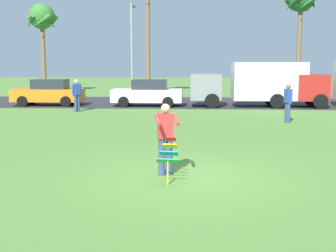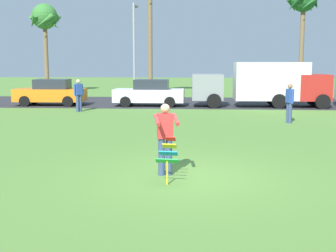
{
  "view_description": "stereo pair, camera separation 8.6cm",
  "coord_description": "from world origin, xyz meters",
  "px_view_note": "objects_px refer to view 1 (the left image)",
  "views": [
    {
      "loc": [
        0.17,
        -10.35,
        2.76
      ],
      "look_at": [
        -0.52,
        1.14,
        1.05
      ],
      "focal_mm": 47.75,
      "sensor_mm": 36.0,
      "label": 1
    },
    {
      "loc": [
        0.25,
        -10.34,
        2.76
      ],
      "look_at": [
        -0.52,
        1.14,
        1.05
      ],
      "focal_mm": 47.75,
      "sensor_mm": 36.0,
      "label": 2
    }
  ],
  "objects_px": {
    "palm_tree_left_near": "(42,20)",
    "streetlight_pole": "(132,43)",
    "palm_tree_centre_far": "(301,3)",
    "kite_held": "(169,154)",
    "person_kite_flyer": "(166,136)",
    "person_walker_near": "(288,102)",
    "parked_truck_grey_van": "(254,83)",
    "parked_car_orange": "(49,93)",
    "parked_car_white": "(148,93)",
    "person_walker_far": "(77,94)"
  },
  "relations": [
    {
      "from": "parked_truck_grey_van",
      "to": "person_kite_flyer",
      "type": "bearing_deg",
      "value": -104.49
    },
    {
      "from": "parked_car_white",
      "to": "palm_tree_centre_far",
      "type": "bearing_deg",
      "value": 41.7
    },
    {
      "from": "parked_car_white",
      "to": "streetlight_pole",
      "type": "distance_m",
      "value": 8.49
    },
    {
      "from": "person_kite_flyer",
      "to": "parked_car_orange",
      "type": "relative_size",
      "value": 0.41
    },
    {
      "from": "parked_car_white",
      "to": "person_walker_far",
      "type": "height_order",
      "value": "person_walker_far"
    },
    {
      "from": "parked_truck_grey_van",
      "to": "person_walker_far",
      "type": "bearing_deg",
      "value": -162.06
    },
    {
      "from": "streetlight_pole",
      "to": "person_walker_far",
      "type": "bearing_deg",
      "value": -97.91
    },
    {
      "from": "parked_car_orange",
      "to": "kite_held",
      "type": "bearing_deg",
      "value": -63.77
    },
    {
      "from": "parked_car_orange",
      "to": "person_walker_near",
      "type": "xyz_separation_m",
      "value": [
        12.98,
        -6.83,
        0.16
      ]
    },
    {
      "from": "kite_held",
      "to": "person_walker_near",
      "type": "height_order",
      "value": "person_walker_near"
    },
    {
      "from": "palm_tree_left_near",
      "to": "streetlight_pole",
      "type": "xyz_separation_m",
      "value": [
        7.83,
        -2.72,
        -2.03
      ]
    },
    {
      "from": "parked_car_orange",
      "to": "palm_tree_left_near",
      "type": "height_order",
      "value": "palm_tree_left_near"
    },
    {
      "from": "palm_tree_left_near",
      "to": "person_walker_far",
      "type": "relative_size",
      "value": 4.25
    },
    {
      "from": "streetlight_pole",
      "to": "person_walker_near",
      "type": "xyz_separation_m",
      "value": [
        8.9,
        -14.42,
        -3.06
      ]
    },
    {
      "from": "parked_car_orange",
      "to": "person_walker_far",
      "type": "height_order",
      "value": "person_walker_far"
    },
    {
      "from": "parked_car_orange",
      "to": "person_walker_near",
      "type": "bearing_deg",
      "value": -27.74
    },
    {
      "from": "person_kite_flyer",
      "to": "palm_tree_centre_far",
      "type": "height_order",
      "value": "palm_tree_centre_far"
    },
    {
      "from": "parked_truck_grey_van",
      "to": "person_walker_near",
      "type": "relative_size",
      "value": 3.9
    },
    {
      "from": "palm_tree_centre_far",
      "to": "kite_held",
      "type": "bearing_deg",
      "value": -108.24
    },
    {
      "from": "parked_car_orange",
      "to": "parked_car_white",
      "type": "height_order",
      "value": "same"
    },
    {
      "from": "parked_truck_grey_van",
      "to": "palm_tree_left_near",
      "type": "relative_size",
      "value": 0.92
    },
    {
      "from": "parked_truck_grey_van",
      "to": "streetlight_pole",
      "type": "relative_size",
      "value": 0.96
    },
    {
      "from": "kite_held",
      "to": "person_walker_far",
      "type": "relative_size",
      "value": 0.59
    },
    {
      "from": "person_kite_flyer",
      "to": "streetlight_pole",
      "type": "relative_size",
      "value": 0.25
    },
    {
      "from": "person_kite_flyer",
      "to": "person_walker_near",
      "type": "bearing_deg",
      "value": 62.97
    },
    {
      "from": "person_kite_flyer",
      "to": "parked_truck_grey_van",
      "type": "relative_size",
      "value": 0.26
    },
    {
      "from": "parked_car_orange",
      "to": "parked_car_white",
      "type": "xyz_separation_m",
      "value": [
        6.07,
        -0.0,
        0.0
      ]
    },
    {
      "from": "palm_tree_left_near",
      "to": "palm_tree_centre_far",
      "type": "xyz_separation_m",
      "value": [
        20.87,
        -0.46,
        1.12
      ]
    },
    {
      "from": "palm_tree_left_near",
      "to": "streetlight_pole",
      "type": "bearing_deg",
      "value": -19.13
    },
    {
      "from": "parked_truck_grey_van",
      "to": "palm_tree_centre_far",
      "type": "bearing_deg",
      "value": 64.32
    },
    {
      "from": "parked_car_orange",
      "to": "person_walker_far",
      "type": "xyz_separation_m",
      "value": [
        2.59,
        -3.17,
        0.16
      ]
    },
    {
      "from": "parked_truck_grey_van",
      "to": "person_walker_near",
      "type": "xyz_separation_m",
      "value": [
        0.59,
        -6.83,
        -0.48
      ]
    },
    {
      "from": "parked_car_white",
      "to": "person_walker_far",
      "type": "bearing_deg",
      "value": -137.63
    },
    {
      "from": "person_kite_flyer",
      "to": "streetlight_pole",
      "type": "xyz_separation_m",
      "value": [
        -4.12,
        23.8,
        3.05
      ]
    },
    {
      "from": "parked_car_orange",
      "to": "palm_tree_left_near",
      "type": "xyz_separation_m",
      "value": [
        -3.75,
        10.31,
        5.25
      ]
    },
    {
      "from": "person_kite_flyer",
      "to": "kite_held",
      "type": "height_order",
      "value": "person_kite_flyer"
    },
    {
      "from": "person_kite_flyer",
      "to": "person_walker_far",
      "type": "distance_m",
      "value": 14.19
    },
    {
      "from": "kite_held",
      "to": "parked_car_white",
      "type": "height_order",
      "value": "parked_car_white"
    },
    {
      "from": "person_walker_near",
      "to": "person_kite_flyer",
      "type": "bearing_deg",
      "value": -117.03
    },
    {
      "from": "kite_held",
      "to": "streetlight_pole",
      "type": "bearing_deg",
      "value": 99.81
    },
    {
      "from": "parked_car_white",
      "to": "streetlight_pole",
      "type": "bearing_deg",
      "value": 104.62
    },
    {
      "from": "palm_tree_centre_far",
      "to": "palm_tree_left_near",
      "type": "bearing_deg",
      "value": 178.74
    },
    {
      "from": "kite_held",
      "to": "person_walker_far",
      "type": "height_order",
      "value": "person_walker_far"
    },
    {
      "from": "parked_truck_grey_van",
      "to": "palm_tree_centre_far",
      "type": "height_order",
      "value": "palm_tree_centre_far"
    },
    {
      "from": "parked_truck_grey_van",
      "to": "palm_tree_centre_far",
      "type": "relative_size",
      "value": 0.79
    },
    {
      "from": "parked_car_orange",
      "to": "parked_car_white",
      "type": "relative_size",
      "value": 1.0
    },
    {
      "from": "kite_held",
      "to": "person_walker_near",
      "type": "xyz_separation_m",
      "value": [
        4.67,
        10.05,
        0.27
      ]
    },
    {
      "from": "streetlight_pole",
      "to": "person_walker_near",
      "type": "distance_m",
      "value": 17.22
    },
    {
      "from": "parked_car_white",
      "to": "person_walker_far",
      "type": "relative_size",
      "value": 2.44
    },
    {
      "from": "parked_car_white",
      "to": "palm_tree_left_near",
      "type": "bearing_deg",
      "value": 133.58
    }
  ]
}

